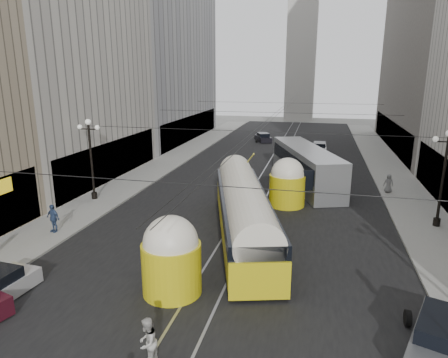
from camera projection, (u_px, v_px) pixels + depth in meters
The scene contains 18 objects.
road at pixel (272, 168), 42.93m from camera, with size 20.00×85.00×0.02m, color black.
sidewalk_left at pixel (178, 156), 48.92m from camera, with size 4.00×72.00×0.15m, color gray.
sidewalk_right at pixel (386, 166), 43.48m from camera, with size 4.00×72.00×0.15m, color gray.
rail_left at pixel (265, 168), 43.10m from camera, with size 0.12×85.00×0.04m, color gray.
rail_right at pixel (279, 169), 42.76m from camera, with size 0.12×85.00×0.04m, color gray.
building_left_far at pixel (152, 42), 58.34m from camera, with size 12.60×28.60×28.60m.
distant_tower at pixel (302, 48), 83.71m from camera, with size 6.00×6.00×31.36m.
lamppost_left_mid at pixel (91, 155), 31.20m from camera, with size 1.86×0.44×6.37m.
lamppost_right_mid at pixel (444, 173), 25.49m from camera, with size 1.86×0.44×6.37m.
catenary at pixel (274, 114), 40.44m from camera, with size 25.00×72.00×0.23m.
streetcar at pixel (244, 210), 24.33m from camera, with size 6.83×16.75×3.80m.
city_bus at pixel (306, 165), 36.21m from camera, with size 7.15×13.90×3.40m.
sedan_grey at pixel (443, 339), 14.36m from camera, with size 3.44×5.04×1.47m.
sedan_white_far at pixel (319, 148), 51.32m from camera, with size 1.75×4.15×1.31m.
sedan_dark_far at pixel (263, 138), 59.66m from camera, with size 3.15×4.41×1.29m.
pedestrian_crossing_b at pixel (147, 342), 13.80m from camera, with size 0.88×0.69×1.81m, color #B1AEA5.
pedestrian_sidewalk_right at pixel (389, 183), 33.58m from camera, with size 0.77×0.47×1.58m, color slate.
pedestrian_sidewalk_left at pixel (53, 218), 25.20m from camera, with size 1.06×0.60×1.81m, color navy.
Camera 1 is at (4.71, -9.34, 9.93)m, focal length 32.00 mm.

